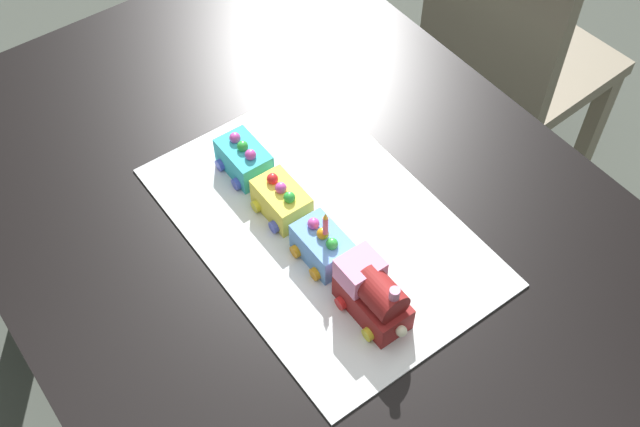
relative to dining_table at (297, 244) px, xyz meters
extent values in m
plane|color=#474C44|center=(0.00, 0.00, -0.63)|extent=(8.00, 8.00, 0.00)
cube|color=black|center=(0.00, 0.00, 0.09)|extent=(1.40, 1.00, 0.03)
cube|color=black|center=(0.64, -0.44, -0.28)|extent=(0.07, 0.07, 0.71)
cube|color=gray|center=(0.25, -0.90, -0.19)|extent=(0.42, 0.42, 0.04)
cube|color=gray|center=(0.24, -0.72, 0.03)|extent=(0.40, 0.06, 0.40)
cube|color=gray|center=(0.09, -1.08, -0.42)|extent=(0.04, 0.04, 0.42)
cube|color=gray|center=(0.43, -1.06, -0.42)|extent=(0.04, 0.04, 0.42)
cube|color=gray|center=(0.07, -0.74, -0.42)|extent=(0.04, 0.04, 0.42)
cube|color=gray|center=(0.41, -0.72, -0.42)|extent=(0.04, 0.04, 0.42)
cube|color=silver|center=(-0.06, -0.01, 0.11)|extent=(0.60, 0.40, 0.00)
cube|color=maroon|center=(-0.24, 0.02, 0.14)|extent=(0.12, 0.06, 0.05)
cylinder|color=maroon|center=(-0.26, 0.02, 0.18)|extent=(0.07, 0.05, 0.05)
cube|color=pink|center=(-0.21, 0.02, 0.18)|extent=(0.06, 0.06, 0.04)
cylinder|color=pink|center=(-0.29, 0.02, 0.21)|extent=(0.02, 0.02, 0.03)
sphere|color=#F4EFCC|center=(-0.31, 0.02, 0.14)|extent=(0.02, 0.02, 0.02)
cylinder|color=yellow|center=(-0.28, -0.01, 0.12)|extent=(0.02, 0.01, 0.02)
cylinder|color=red|center=(-0.21, -0.01, 0.12)|extent=(0.02, 0.01, 0.02)
cylinder|color=yellow|center=(-0.28, 0.06, 0.12)|extent=(0.02, 0.01, 0.02)
cylinder|color=red|center=(-0.21, 0.06, 0.12)|extent=(0.02, 0.01, 0.02)
cube|color=#669EEA|center=(-0.11, 0.02, 0.14)|extent=(0.10, 0.06, 0.06)
cylinder|color=green|center=(-0.14, -0.01, 0.12)|extent=(0.02, 0.01, 0.02)
cylinder|color=#D84CB2|center=(-0.08, -0.01, 0.12)|extent=(0.02, 0.01, 0.02)
cylinder|color=orange|center=(-0.14, 0.06, 0.12)|extent=(0.02, 0.01, 0.02)
cylinder|color=orange|center=(-0.08, 0.06, 0.12)|extent=(0.02, 0.01, 0.02)
sphere|color=green|center=(-0.14, 0.02, 0.17)|extent=(0.02, 0.02, 0.02)
sphere|color=#D84CB2|center=(-0.09, 0.02, 0.17)|extent=(0.02, 0.02, 0.02)
sphere|color=orange|center=(-0.11, 0.02, 0.17)|extent=(0.02, 0.02, 0.02)
cube|color=#F4E04C|center=(0.01, 0.02, 0.14)|extent=(0.10, 0.06, 0.06)
cylinder|color=#D84CB2|center=(-0.02, -0.01, 0.12)|extent=(0.02, 0.01, 0.02)
cylinder|color=#D84CB2|center=(0.03, -0.01, 0.12)|extent=(0.02, 0.01, 0.02)
cylinder|color=#4C59D8|center=(-0.02, 0.06, 0.12)|extent=(0.02, 0.01, 0.02)
cylinder|color=yellow|center=(0.03, 0.06, 0.12)|extent=(0.02, 0.01, 0.02)
sphere|color=green|center=(-0.02, 0.02, 0.17)|extent=(0.02, 0.02, 0.02)
sphere|color=red|center=(0.03, 0.02, 0.17)|extent=(0.02, 0.02, 0.02)
sphere|color=#D84CB2|center=(0.01, 0.02, 0.17)|extent=(0.02, 0.02, 0.02)
cube|color=#38B7C6|center=(0.13, 0.02, 0.14)|extent=(0.10, 0.06, 0.06)
cylinder|color=#D84CB2|center=(0.10, -0.01, 0.12)|extent=(0.02, 0.01, 0.02)
cylinder|color=red|center=(0.15, -0.01, 0.12)|extent=(0.02, 0.01, 0.02)
cylinder|color=#4C59D8|center=(0.10, 0.06, 0.12)|extent=(0.02, 0.01, 0.02)
cylinder|color=#4C59D8|center=(0.15, 0.06, 0.12)|extent=(0.02, 0.01, 0.02)
sphere|color=#D84CB2|center=(0.10, 0.02, 0.17)|extent=(0.02, 0.02, 0.02)
sphere|color=green|center=(0.13, 0.02, 0.17)|extent=(0.02, 0.02, 0.02)
sphere|color=#D84CB2|center=(0.15, 0.02, 0.17)|extent=(0.02, 0.02, 0.02)
cylinder|color=#F24C59|center=(-0.12, 0.02, 0.20)|extent=(0.01, 0.01, 0.04)
cone|color=yellow|center=(-0.12, 0.02, 0.23)|extent=(0.01, 0.01, 0.01)
camera|label=1|loc=(-0.70, 0.46, 1.17)|focal=43.59mm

